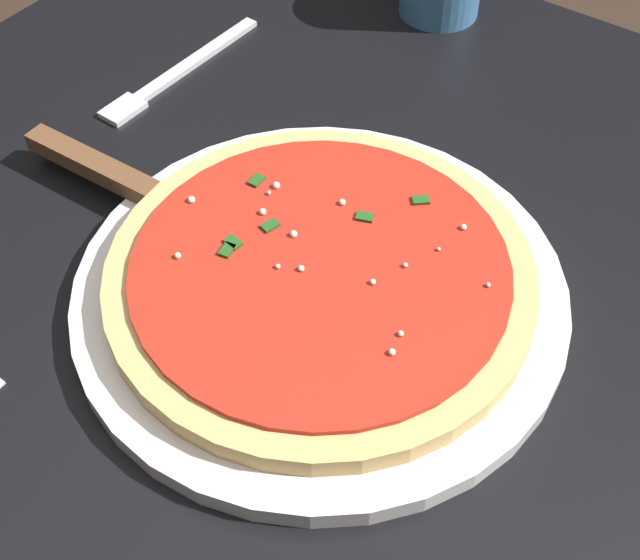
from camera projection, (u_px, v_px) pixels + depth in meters
restaurant_table at (286, 419)px, 0.70m from camera, size 0.85×0.91×0.77m
serving_plate at (320, 292)px, 0.58m from camera, size 0.33×0.33×0.02m
pizza at (320, 275)px, 0.57m from camera, size 0.29×0.29×0.02m
pizza_server at (137, 189)px, 0.63m from camera, size 0.22×0.07×0.01m
fork at (175, 74)px, 0.75m from camera, size 0.03×0.19×0.00m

